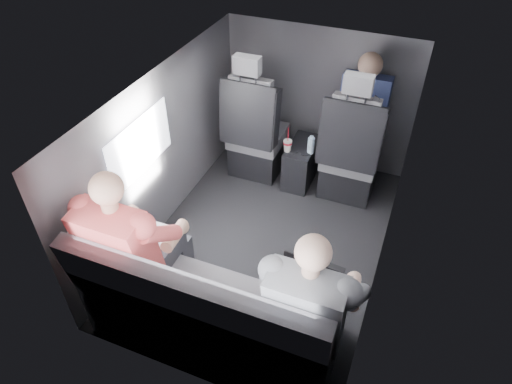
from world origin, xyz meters
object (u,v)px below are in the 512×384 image
at_px(rear_bench, 208,317).
at_px(laptop_black, 312,274).
at_px(front_seat_right, 350,158).
at_px(passenger_front_right, 363,109).
at_px(soda_cup, 288,145).
at_px(passenger_rear_left, 134,245).
at_px(front_seat_left, 256,137).
at_px(water_bottle, 311,145).
at_px(laptop_white, 145,233).
at_px(passenger_rear_right, 311,304).
at_px(center_console, 301,163).

distance_m(rear_bench, laptop_black, 0.71).
bearing_deg(front_seat_right, passenger_front_right, 88.29).
height_order(rear_bench, soda_cup, rear_bench).
bearing_deg(passenger_rear_left, soda_cup, 75.56).
bearing_deg(front_seat_right, front_seat_left, 180.00).
distance_m(water_bottle, passenger_rear_left, 1.88).
height_order(front_seat_right, water_bottle, front_seat_right).
bearing_deg(laptop_white, passenger_front_right, 62.34).
relative_size(soda_cup, water_bottle, 1.37).
height_order(laptop_white, passenger_rear_right, passenger_rear_right).
distance_m(front_seat_left, center_console, 0.49).
xyz_separation_m(front_seat_left, rear_bench, (0.45, -1.90, -0.09)).
distance_m(water_bottle, laptop_black, 1.62).
height_order(soda_cup, passenger_front_right, passenger_front_right).
relative_size(water_bottle, passenger_rear_right, 0.14).
xyz_separation_m(front_seat_left, passenger_front_right, (0.91, 0.26, 0.35)).
xyz_separation_m(front_seat_left, laptop_white, (-0.10, -1.67, 0.23)).
distance_m(water_bottle, laptop_white, 1.75).
bearing_deg(center_console, front_seat_right, -5.07).
bearing_deg(laptop_black, passenger_rear_left, -169.23).
height_order(center_console, soda_cup, soda_cup).
bearing_deg(passenger_rear_left, front_seat_left, 87.17).
bearing_deg(water_bottle, passenger_rear_left, -110.01).
bearing_deg(rear_bench, passenger_rear_left, 170.08).
bearing_deg(passenger_front_right, rear_bench, -101.97).
bearing_deg(front_seat_left, rear_bench, -76.69).
bearing_deg(passenger_rear_right, laptop_black, 105.36).
bearing_deg(laptop_white, front_seat_right, 59.02).
distance_m(center_console, soda_cup, 0.31).
xyz_separation_m(soda_cup, passenger_rear_right, (0.71, -1.71, 0.18)).
xyz_separation_m(front_seat_right, passenger_front_right, (0.01, 0.26, 0.35)).
height_order(center_console, passenger_rear_right, passenger_rear_right).
bearing_deg(soda_cup, passenger_rear_left, -104.44).
bearing_deg(water_bottle, center_console, 137.32).
distance_m(front_seat_right, soda_cup, 0.56).
height_order(laptop_black, passenger_rear_right, passenger_rear_right).
height_order(passenger_rear_left, passenger_rear_right, passenger_rear_left).
xyz_separation_m(front_seat_right, passenger_rear_left, (-0.99, -1.81, 0.25)).
relative_size(front_seat_right, passenger_front_right, 1.51).
bearing_deg(laptop_black, front_seat_right, 93.84).
bearing_deg(passenger_rear_left, laptop_white, 96.30).
xyz_separation_m(front_seat_left, passenger_rear_right, (1.06, -1.81, 0.24)).
bearing_deg(passenger_front_right, laptop_black, -86.93).
height_order(rear_bench, passenger_rear_left, passenger_rear_left).
relative_size(front_seat_right, laptop_white, 4.30).
xyz_separation_m(front_seat_left, laptop_black, (1.01, -1.60, 0.23)).
xyz_separation_m(front_seat_left, front_seat_right, (0.90, 0.00, 0.00)).
xyz_separation_m(front_seat_right, laptop_white, (-1.00, -1.67, 0.23)).
xyz_separation_m(laptop_black, passenger_front_right, (-0.10, 1.86, 0.12)).
relative_size(passenger_rear_left, passenger_front_right, 1.53).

